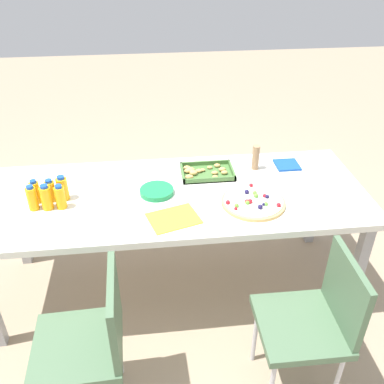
{
  "coord_description": "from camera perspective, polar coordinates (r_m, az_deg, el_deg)",
  "views": [
    {
      "loc": [
        -0.13,
        -2.06,
        2.06
      ],
      "look_at": [
        0.1,
        -0.03,
        0.75
      ],
      "focal_mm": 39.39,
      "sensor_mm": 36.0,
      "label": 1
    }
  ],
  "objects": [
    {
      "name": "juice_bottle_5",
      "position": [
        2.48,
        -17.12,
        0.46
      ],
      "size": [
        0.06,
        0.06,
        0.15
      ],
      "color": "#F8AB14",
      "rests_on": "party_table"
    },
    {
      "name": "cardboard_tube",
      "position": [
        2.69,
        8.61,
        4.63
      ],
      "size": [
        0.04,
        0.04,
        0.16
      ],
      "primitive_type": "cylinder",
      "color": "#9E7A56",
      "rests_on": "party_table"
    },
    {
      "name": "snack_tray",
      "position": [
        2.64,
        1.77,
        2.69
      ],
      "size": [
        0.32,
        0.22,
        0.04
      ],
      "color": "#477238",
      "rests_on": "party_table"
    },
    {
      "name": "party_table",
      "position": [
        2.49,
        -2.43,
        -1.36
      ],
      "size": [
        2.25,
        0.87,
        0.73
      ],
      "color": "silver",
      "rests_on": "ground_plane"
    },
    {
      "name": "juice_bottle_1",
      "position": [
        2.42,
        -19.13,
        -0.72
      ],
      "size": [
        0.06,
        0.06,
        0.15
      ],
      "color": "#F8AB14",
      "rests_on": "party_table"
    },
    {
      "name": "napkin_stack",
      "position": [
        2.8,
        12.74,
        3.61
      ],
      "size": [
        0.15,
        0.15,
        0.01
      ],
      "primitive_type": "cube",
      "color": "#194CA5",
      "rests_on": "party_table"
    },
    {
      "name": "juice_bottle_3",
      "position": [
        2.5,
        -20.45,
        0.03
      ],
      "size": [
        0.05,
        0.05,
        0.14
      ],
      "color": "#F9AF14",
      "rests_on": "party_table"
    },
    {
      "name": "chair_near_left",
      "position": [
        2.04,
        -13.44,
        -18.64
      ],
      "size": [
        0.41,
        0.41,
        0.83
      ],
      "rotation": [
        0.0,
        0.0,
        1.6
      ],
      "color": "#4C6B4C",
      "rests_on": "ground_plane"
    },
    {
      "name": "juice_bottle_0",
      "position": [
        2.44,
        -20.83,
        -0.79
      ],
      "size": [
        0.05,
        0.05,
        0.15
      ],
      "color": "#F9AD14",
      "rests_on": "party_table"
    },
    {
      "name": "plate_stack",
      "position": [
        2.45,
        -4.79,
        0.1
      ],
      "size": [
        0.2,
        0.2,
        0.03
      ],
      "color": "#1E8C4C",
      "rests_on": "party_table"
    },
    {
      "name": "chair_near_right",
      "position": [
        2.14,
        16.4,
        -15.94
      ],
      "size": [
        0.4,
        0.4,
        0.83
      ],
      "rotation": [
        0.0,
        0.0,
        1.56
      ],
      "color": "#4C6B4C",
      "rests_on": "ground_plane"
    },
    {
      "name": "paper_folder",
      "position": [
        2.25,
        -2.49,
        -3.58
      ],
      "size": [
        0.31,
        0.27,
        0.01
      ],
      "primitive_type": "cube",
      "rotation": [
        0.0,
        0.0,
        0.3
      ],
      "color": "yellow",
      "rests_on": "party_table"
    },
    {
      "name": "ground_plane",
      "position": [
        2.92,
        -2.12,
        -12.33
      ],
      "size": [
        12.0,
        12.0,
        0.0
      ],
      "primitive_type": "plane",
      "color": "gray"
    },
    {
      "name": "juice_bottle_2",
      "position": [
        2.41,
        -17.4,
        -0.67
      ],
      "size": [
        0.06,
        0.06,
        0.14
      ],
      "color": "#FAAC14",
      "rests_on": "party_table"
    },
    {
      "name": "juice_bottle_4",
      "position": [
        2.49,
        -18.62,
        0.16
      ],
      "size": [
        0.06,
        0.06,
        0.13
      ],
      "color": "#FAAF14",
      "rests_on": "party_table"
    },
    {
      "name": "fruit_pizza",
      "position": [
        2.38,
        8.29,
        -1.31
      ],
      "size": [
        0.36,
        0.36,
        0.05
      ],
      "color": "tan",
      "rests_on": "party_table"
    }
  ]
}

